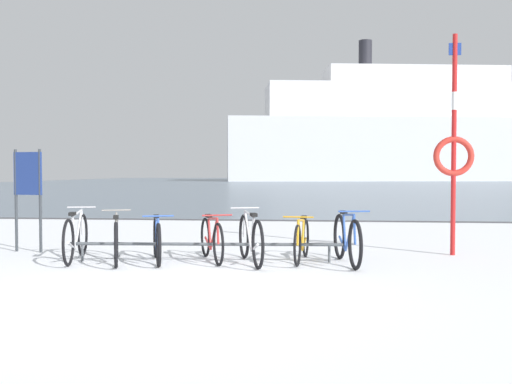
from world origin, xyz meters
The scene contains 12 objects.
ground centered at (0.00, 53.90, -0.04)m, with size 80.00×132.00×0.08m.
bike_rack centered at (0.04, 2.22, 0.27)m, with size 4.29×0.34×0.31m.
bicycle_0 centered at (-2.01, 2.13, 0.38)m, with size 0.51×1.74×0.84m.
bicycle_1 centered at (-1.32, 2.04, 0.36)m, with size 0.68×1.69×0.80m.
bicycle_2 centered at (-0.70, 2.15, 0.34)m, with size 0.64×1.59×0.76m.
bicycle_3 centered at (0.13, 2.32, 0.35)m, with size 0.70×1.53×0.77m.
bicycle_4 centered at (0.77, 2.15, 0.38)m, with size 0.66×1.71×0.84m.
bicycle_5 centered at (1.55, 2.41, 0.34)m, with size 0.46×1.60×0.75m.
bicycle_6 centered at (2.24, 2.24, 0.38)m, with size 0.49×1.75×0.85m.
info_sign centered at (-3.26, 3.04, 1.21)m, with size 0.55×0.13×1.80m.
rescue_post centered at (4.07, 3.40, 1.79)m, with size 0.68×0.10×3.71m.
ferry_ship centered at (17.48, 84.10, 7.10)m, with size 60.40×20.36×21.19m.
Camera 1 is at (1.76, -6.66, 1.41)m, focal length 40.72 mm.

